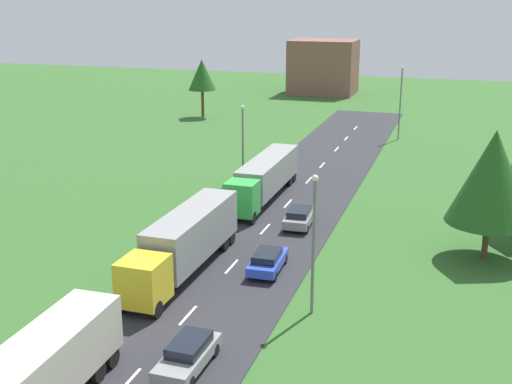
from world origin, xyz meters
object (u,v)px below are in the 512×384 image
car_second (188,354)px  lamppost_fourth (400,99)px  car_third (268,260)px  lamppost_third (243,139)px  car_fourth (300,217)px  lamppost_second (314,238)px  tree_oak (492,177)px  distant_building (323,67)px  tree_birch (202,75)px  truck_third (265,177)px  truck_second (185,241)px

car_second → lamppost_fourth: 56.62m
car_third → lamppost_third: lamppost_third is taller
car_fourth → lamppost_second: size_ratio=0.55×
car_second → lamppost_third: size_ratio=0.61×
car_third → car_fourth: 9.09m
tree_oak → distant_building: (-27.03, 73.11, -1.02)m
car_fourth → distant_building: distant_building is taller
car_fourth → tree_birch: (-25.13, 41.98, 5.29)m
tree_birch → distant_building: 31.09m
tree_oak → car_fourth: bearing=170.2°
car_fourth → truck_third: bearing=127.8°
car_third → car_fourth: bearing=90.9°
truck_third → truck_second: bearing=-90.7°
car_second → lamppost_third: bearing=104.3°
car_fourth → tree_birch: size_ratio=0.53×
truck_third → lamppost_second: bearing=-66.0°
distant_building → car_second: bearing=-81.8°
car_second → distant_building: (-13.30, 92.18, 3.92)m
distant_building → truck_third: bearing=-82.3°
truck_second → lamppost_second: 9.85m
truck_second → car_fourth: 11.95m
lamppost_fourth → tree_birch: lamppost_fourth is taller
car_second → car_third: car_second is taller
tree_birch → distant_building: size_ratio=0.73×
lamppost_fourth → truck_third: bearing=-106.5°
truck_third → car_third: truck_third is taller
truck_third → car_third: (4.84, -15.13, -1.26)m
lamppost_second → lamppost_third: size_ratio=1.10×
lamppost_third → tree_birch: 35.14m
truck_third → lamppost_fourth: lamppost_fourth is taller
lamppost_second → tree_birch: (-29.31, 55.84, 1.58)m
truck_second → car_third: truck_second is taller
car_fourth → lamppost_third: 14.34m
lamppost_second → lamppost_fourth: lamppost_fourth is taller
car_third → lamppost_second: 7.29m
truck_second → tree_oak: (18.47, 8.47, 3.57)m
car_second → car_fourth: bearing=89.6°
truck_third → tree_birch: bearing=119.6°
truck_third → tree_oak: tree_oak is taller
lamppost_fourth → car_third: bearing=-94.8°
car_third → tree_birch: bearing=116.3°
lamppost_second → tree_oak: bearing=50.7°
truck_third → car_fourth: truck_third is taller
distant_building → car_fourth: bearing=-79.2°
truck_second → car_second: bearing=-65.9°
truck_second → lamppost_fourth: bearing=79.2°
distant_building → tree_oak: bearing=-69.7°
car_fourth → lamppost_second: (4.18, -13.86, 3.71)m
truck_second → lamppost_third: 22.31m
car_third → tree_birch: tree_birch is taller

